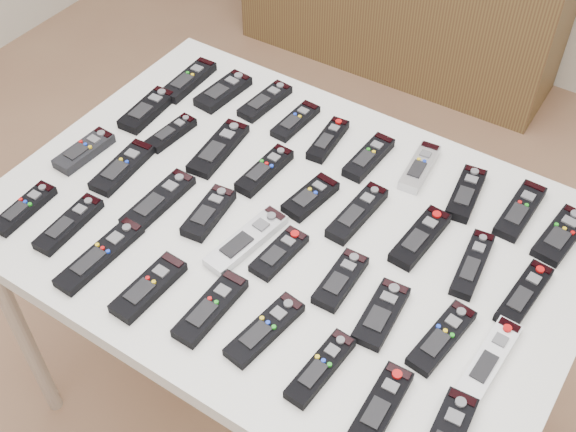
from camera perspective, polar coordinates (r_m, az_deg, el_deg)
The scene contains 39 objects.
ground at distance 2.20m, azimuth -3.96°, elevation -14.12°, with size 4.00×4.00×0.00m, color #906149.
table at distance 1.59m, azimuth 0.00°, elevation -1.92°, with size 1.25×0.88×0.78m.
remote_0 at distance 1.93m, azimuth -7.87°, elevation 10.58°, with size 0.05×0.18×0.02m, color black.
remote_1 at distance 1.88m, azimuth -5.15°, elevation 9.78°, with size 0.06×0.16×0.02m, color black.
remote_2 at distance 1.85m, azimuth -1.83°, elevation 9.06°, with size 0.05×0.16×0.02m, color black.
remote_3 at distance 1.79m, azimuth 0.60°, elevation 7.51°, with size 0.05×0.15×0.02m, color black.
remote_4 at distance 1.73m, azimuth 3.18°, elevation 6.03°, with size 0.04×0.15×0.02m, color black.
remote_5 at distance 1.69m, azimuth 6.39°, elevation 4.63°, with size 0.05×0.16×0.02m, color black.
remote_6 at distance 1.68m, azimuth 10.35°, elevation 3.81°, with size 0.05×0.16×0.02m, color #B7B7BC.
remote_7 at distance 1.64m, azimuth 13.89°, elevation 1.73°, with size 0.05×0.16×0.02m, color black.
remote_8 at distance 1.64m, azimuth 17.87°, elevation 0.42°, with size 0.05×0.18×0.02m, color black.
remote_9 at distance 1.62m, azimuth 20.77°, elevation -1.43°, with size 0.06×0.17×0.02m, color black.
remote_10 at distance 1.85m, azimuth -11.06°, elevation 8.22°, with size 0.06×0.17×0.02m, color black.
remote_11 at distance 1.77m, azimuth -9.20°, elevation 6.49°, with size 0.04×0.14×0.02m, color black.
remote_12 at distance 1.72m, azimuth -5.51°, elevation 5.35°, with size 0.06×0.19×0.02m, color black.
remote_13 at distance 1.65m, azimuth -1.86°, elevation 3.62°, with size 0.05×0.17×0.02m, color black.
remote_14 at distance 1.59m, azimuth 1.79°, elevation 1.49°, with size 0.05×0.14×0.02m, color black.
remote_15 at distance 1.56m, azimuth 5.49°, elevation 0.24°, with size 0.05×0.18×0.02m, color black.
remote_16 at distance 1.53m, azimuth 10.40°, elevation -1.69°, with size 0.05×0.17×0.02m, color black.
remote_17 at distance 1.51m, azimuth 14.37°, elevation -3.71°, with size 0.04×0.18×0.02m, color black.
remote_18 at distance 1.49m, azimuth 18.16°, elevation -5.90°, with size 0.05×0.17×0.02m, color black.
remote_19 at distance 1.76m, azimuth -15.80°, elevation 4.97°, with size 0.05×0.15×0.02m, color black.
remote_20 at distance 1.70m, azimuth -12.95°, elevation 3.77°, with size 0.06×0.18×0.02m, color black.
remote_21 at distance 1.61m, azimuth -10.21°, elevation 1.20°, with size 0.06×0.19×0.02m, color black.
remote_22 at distance 1.56m, azimuth -6.29°, elevation 0.25°, with size 0.05×0.15×0.02m, color black.
remote_23 at distance 1.51m, azimuth -3.30°, elevation -1.93°, with size 0.05×0.20×0.02m, color #B7B7BC.
remote_24 at distance 1.48m, azimuth -0.70°, elevation -2.96°, with size 0.05×0.14×0.02m, color black.
remote_25 at distance 1.44m, azimuth 4.17°, elevation -5.06°, with size 0.05×0.15×0.02m, color black.
remote_26 at distance 1.40m, azimuth 7.38°, elevation -7.68°, with size 0.06×0.16×0.02m, color black.
remote_27 at distance 1.39m, azimuth 12.05°, elevation -9.39°, with size 0.05×0.17×0.02m, color black.
remote_28 at distance 1.38m, azimuth 15.62°, elevation -10.86°, with size 0.05×0.19×0.02m, color silver.
remote_29 at distance 1.67m, azimuth -20.12°, elevation 0.57°, with size 0.05×0.16×0.02m, color black.
remote_30 at distance 1.60m, azimuth -16.93°, elevation -0.61°, with size 0.05×0.17×0.02m, color black.
remote_31 at distance 1.53m, azimuth -14.63°, elevation -3.03°, with size 0.05×0.21×0.02m, color black.
remote_32 at distance 1.45m, azimuth -10.95°, elevation -5.55°, with size 0.06×0.17×0.02m, color black.
remote_33 at distance 1.40m, azimuth -6.13°, elevation -7.24°, with size 0.05×0.18×0.02m, color black.
remote_34 at distance 1.37m, azimuth -1.84°, elevation -8.96°, with size 0.05×0.18×0.02m, color black.
remote_35 at distance 1.32m, azimuth 2.58°, elevation -11.92°, with size 0.04×0.17×0.02m, color black.
remote_36 at distance 1.29m, azimuth 7.35°, elevation -14.63°, with size 0.05×0.16×0.02m, color black.
Camera 1 is at (0.71, -0.81, 1.92)m, focal length 45.00 mm.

